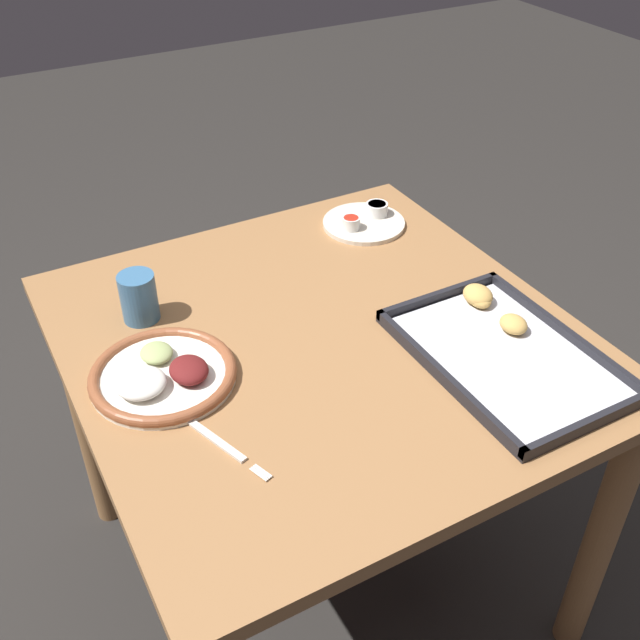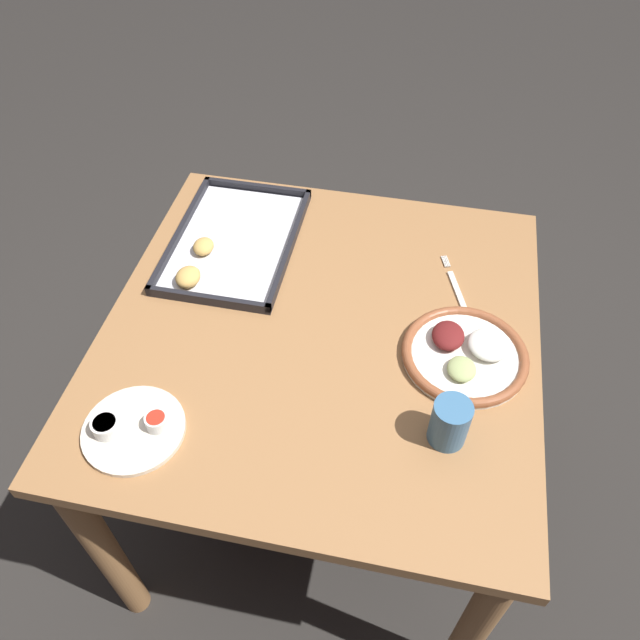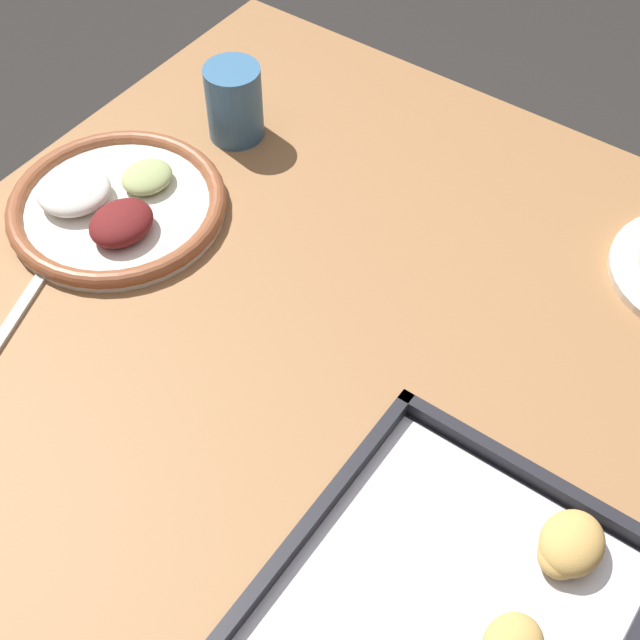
{
  "view_description": "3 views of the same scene",
  "coord_description": "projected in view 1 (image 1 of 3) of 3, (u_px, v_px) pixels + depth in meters",
  "views": [
    {
      "loc": [
        0.94,
        -0.52,
        1.54
      ],
      "look_at": [
        -0.01,
        0.0,
        0.73
      ],
      "focal_mm": 42.0,
      "sensor_mm": 36.0,
      "label": 1
    },
    {
      "loc": [
        -0.82,
        -0.17,
        1.67
      ],
      "look_at": [
        -0.01,
        0.0,
        0.73
      ],
      "focal_mm": 35.0,
      "sensor_mm": 36.0,
      "label": 2
    },
    {
      "loc": [
        0.44,
        0.32,
        1.42
      ],
      "look_at": [
        -0.01,
        0.0,
        0.73
      ],
      "focal_mm": 50.0,
      "sensor_mm": 36.0,
      "label": 3
    }
  ],
  "objects": [
    {
      "name": "dinner_plate",
      "position": [
        163.0,
        375.0,
        1.25
      ],
      "size": [
        0.25,
        0.25,
        0.04
      ],
      "color": "white",
      "rests_on": "dining_table"
    },
    {
      "name": "saucer_plate",
      "position": [
        365.0,
        221.0,
        1.68
      ],
      "size": [
        0.18,
        0.18,
        0.04
      ],
      "color": "beige",
      "rests_on": "dining_table"
    },
    {
      "name": "dining_table",
      "position": [
        322.0,
        383.0,
        1.43
      ],
      "size": [
        0.91,
        0.89,
        0.7
      ],
      "color": "olive",
      "rests_on": "ground_plane"
    },
    {
      "name": "ground_plane",
      "position": [
        321.0,
        568.0,
        1.78
      ],
      "size": [
        8.0,
        8.0,
        0.0
      ],
      "primitive_type": "plane",
      "color": "#282623"
    },
    {
      "name": "baking_tray",
      "position": [
        502.0,
        347.0,
        1.32
      ],
      "size": [
        0.41,
        0.28,
        0.04
      ],
      "color": "black",
      "rests_on": "dining_table"
    },
    {
      "name": "fork",
      "position": [
        213.0,
        438.0,
        1.15
      ],
      "size": [
        0.21,
        0.09,
        0.0
      ],
      "rotation": [
        0.0,
        0.0,
        0.34
      ],
      "color": "silver",
      "rests_on": "dining_table"
    },
    {
      "name": "drinking_cup",
      "position": [
        139.0,
        297.0,
        1.37
      ],
      "size": [
        0.07,
        0.07,
        0.09
      ],
      "color": "#38668E",
      "rests_on": "dining_table"
    }
  ]
}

